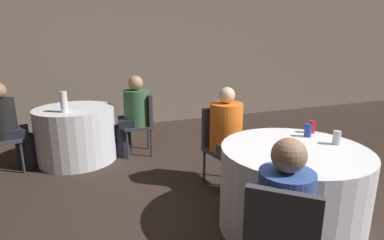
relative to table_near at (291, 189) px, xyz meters
name	(u,v)px	position (x,y,z in m)	size (l,w,h in m)	color
ground_plane	(271,236)	(-0.23, -0.07, -0.38)	(16.00, 16.00, 0.00)	#332621
wall_back	(151,54)	(-0.23, 4.03, 1.02)	(16.00, 0.06, 2.80)	gray
table_near	(291,189)	(0.00, 0.00, 0.00)	(1.25, 1.25, 0.75)	silver
table_far	(76,134)	(-1.73, 2.41, 0.00)	(1.06, 1.06, 0.75)	silver
chair_near_north	(221,139)	(-0.18, 1.02, 0.16)	(0.46, 0.47, 0.90)	#383842
chair_far_east	(144,118)	(-0.79, 2.31, 0.16)	(0.44, 0.44, 0.90)	#383842
person_blue_shirt	(284,224)	(-0.59, -0.63, 0.18)	(0.45, 0.45, 1.12)	black
person_green_jacket	(133,115)	(-0.95, 2.33, 0.23)	(0.52, 0.38, 1.17)	black
person_black_shirt	(9,127)	(-2.51, 2.33, 0.21)	(0.50, 0.35, 1.15)	black
person_orange_shirt	(229,138)	(-0.16, 0.87, 0.22)	(0.40, 0.52, 1.16)	#4C4238
pizza_plate_near	(296,147)	(0.01, 0.00, 0.38)	(0.21, 0.21, 0.02)	white
soda_can_red	(312,127)	(0.45, 0.30, 0.44)	(0.07, 0.07, 0.12)	red
soda_can_blue	(308,130)	(0.33, 0.22, 0.44)	(0.07, 0.07, 0.12)	#1E38A5
soda_can_silver	(337,138)	(0.40, -0.05, 0.44)	(0.07, 0.07, 0.12)	silver
bottle_far	(64,102)	(-1.84, 2.17, 0.51)	(0.09, 0.09, 0.27)	silver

